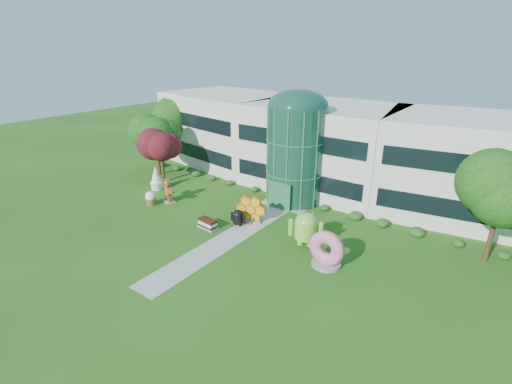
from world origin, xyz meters
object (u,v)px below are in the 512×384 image
Objects in this scene: android_green at (306,227)px; gingerbread at (168,190)px; android_black at (238,217)px; donut at (327,248)px.

android_green is 16.02m from gingerbread.
android_black is 0.64× the size of donut.
gingerbread is at bearing 176.49° from donut.
gingerbread is (-18.77, 1.26, -0.14)m from donut.
donut reaches higher than gingerbread.
donut is 1.02× the size of gingerbread.
donut is at bearing -53.06° from android_green.
gingerbread is at bearing 160.65° from android_green.
android_green is at bearing -0.62° from android_black.
donut is (2.76, -1.73, -0.25)m from android_green.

